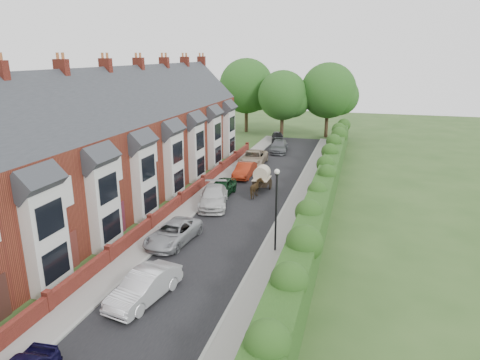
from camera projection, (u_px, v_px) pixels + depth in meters
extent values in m
plane|color=#2D4C1E|center=(198.00, 276.00, 22.88)|extent=(140.00, 140.00, 0.00)
cube|color=black|center=(244.00, 207.00, 33.15)|extent=(6.00, 58.00, 0.02)
cube|color=gray|center=(296.00, 211.00, 32.05)|extent=(2.20, 58.00, 0.12)
cube|color=gray|center=(197.00, 202.00, 34.15)|extent=(1.70, 58.00, 0.12)
cube|color=#9A9B95|center=(282.00, 210.00, 32.33)|extent=(0.18, 58.00, 0.13)
cube|color=#9A9B95|center=(207.00, 203.00, 33.94)|extent=(0.18, 58.00, 0.13)
cube|color=#1B3C13|center=(321.00, 199.00, 31.23)|extent=(1.50, 58.00, 2.50)
cube|color=maroon|center=(114.00, 160.00, 34.08)|extent=(8.00, 40.00, 6.50)
cube|color=#2C2F34|center=(110.00, 120.00, 33.16)|extent=(8.00, 40.20, 8.00)
cube|color=#3F2D2D|center=(0.00, 298.00, 18.90)|extent=(0.08, 0.90, 2.10)
cube|color=silver|center=(47.00, 240.00, 21.05)|extent=(0.70, 2.40, 5.20)
cube|color=black|center=(56.00, 263.00, 21.29)|extent=(0.06, 1.80, 1.60)
cube|color=black|center=(50.00, 218.00, 20.61)|extent=(0.06, 1.80, 1.60)
cube|color=#2C2F34|center=(36.00, 182.00, 20.23)|extent=(1.70, 2.60, 1.70)
cube|color=#3F2D2D|center=(72.00, 250.00, 23.51)|extent=(0.08, 0.90, 2.10)
cube|color=silver|center=(64.00, 193.00, 22.46)|extent=(0.12, 1.20, 1.60)
cube|color=silver|center=(105.00, 207.00, 25.65)|extent=(0.70, 2.40, 5.20)
cube|color=black|center=(112.00, 226.00, 25.90)|extent=(0.06, 1.80, 1.60)
cube|color=black|center=(108.00, 188.00, 25.21)|extent=(0.06, 1.80, 1.60)
cube|color=#2C2F34|center=(98.00, 158.00, 24.84)|extent=(1.70, 2.60, 1.70)
cube|color=#3F2D2D|center=(121.00, 218.00, 28.11)|extent=(0.08, 0.90, 2.10)
cube|color=silver|center=(116.00, 169.00, 27.06)|extent=(0.12, 1.20, 1.60)
cube|color=silver|center=(145.00, 183.00, 30.26)|extent=(0.70, 2.40, 5.20)
cube|color=black|center=(150.00, 200.00, 30.50)|extent=(0.06, 1.80, 1.60)
cube|color=black|center=(148.00, 167.00, 29.82)|extent=(0.06, 1.80, 1.60)
cube|color=#2C2F34|center=(140.00, 142.00, 29.45)|extent=(1.70, 2.60, 1.70)
cube|color=#3F2D2D|center=(156.00, 195.00, 32.72)|extent=(0.08, 0.90, 2.10)
cube|color=silver|center=(153.00, 152.00, 31.67)|extent=(0.12, 1.20, 1.60)
cube|color=silver|center=(174.00, 166.00, 34.87)|extent=(0.70, 2.40, 5.20)
cube|color=black|center=(179.00, 181.00, 35.11)|extent=(0.06, 1.80, 1.60)
cube|color=black|center=(178.00, 152.00, 34.43)|extent=(0.06, 1.80, 1.60)
cube|color=#2C2F34|center=(171.00, 130.00, 34.05)|extent=(1.70, 2.60, 1.70)
cube|color=#3F2D2D|center=(182.00, 177.00, 37.33)|extent=(0.08, 0.90, 2.10)
cube|color=silver|center=(180.00, 140.00, 36.28)|extent=(0.12, 1.20, 1.60)
cube|color=silver|center=(197.00, 153.00, 39.47)|extent=(0.70, 2.40, 5.20)
cube|color=black|center=(201.00, 166.00, 39.72)|extent=(0.06, 1.80, 1.60)
cube|color=black|center=(200.00, 140.00, 39.03)|extent=(0.06, 1.80, 1.60)
cube|color=#2C2F34|center=(194.00, 121.00, 38.66)|extent=(1.70, 2.60, 1.70)
cube|color=#3F2D2D|center=(202.00, 164.00, 41.93)|extent=(0.08, 0.90, 2.10)
cube|color=silver|center=(201.00, 130.00, 40.88)|extent=(0.12, 1.20, 1.60)
cube|color=silver|center=(215.00, 143.00, 44.08)|extent=(0.70, 2.40, 5.20)
cube|color=black|center=(218.00, 154.00, 44.32)|extent=(0.06, 1.80, 1.60)
cube|color=black|center=(218.00, 131.00, 43.64)|extent=(0.06, 1.80, 1.60)
cube|color=#2C2F34|center=(213.00, 113.00, 43.27)|extent=(1.70, 2.60, 1.70)
cube|color=#3F2D2D|center=(219.00, 153.00, 46.54)|extent=(0.08, 0.90, 2.10)
cube|color=silver|center=(218.00, 122.00, 45.49)|extent=(0.12, 1.20, 1.60)
cube|color=silver|center=(229.00, 134.00, 48.69)|extent=(0.70, 2.40, 5.20)
cube|color=black|center=(232.00, 145.00, 48.93)|extent=(0.06, 1.80, 1.60)
cube|color=black|center=(232.00, 124.00, 48.25)|extent=(0.06, 1.80, 1.60)
cube|color=#2C2F34|center=(228.00, 108.00, 47.87)|extent=(1.70, 2.60, 1.70)
cube|color=#3F2D2D|center=(232.00, 144.00, 51.15)|extent=(0.08, 0.90, 2.10)
cube|color=silver|center=(232.00, 116.00, 50.10)|extent=(0.12, 1.20, 1.60)
cube|color=maroon|center=(0.00, 76.00, 22.86)|extent=(0.90, 0.50, 1.60)
cylinder|color=#A05A30|center=(1.00, 57.00, 22.54)|extent=(0.20, 0.20, 0.50)
cube|color=maroon|center=(62.00, 72.00, 27.47)|extent=(0.90, 0.50, 1.60)
cylinder|color=#A05A30|center=(58.00, 57.00, 27.25)|extent=(0.20, 0.20, 0.50)
cylinder|color=#A05A30|center=(63.00, 57.00, 27.14)|extent=(0.20, 0.20, 0.50)
cube|color=maroon|center=(106.00, 69.00, 32.07)|extent=(0.90, 0.50, 1.60)
cylinder|color=#A05A30|center=(102.00, 56.00, 31.86)|extent=(0.20, 0.20, 0.50)
cylinder|color=#A05A30|center=(107.00, 56.00, 31.75)|extent=(0.20, 0.20, 0.50)
cube|color=maroon|center=(139.00, 67.00, 36.68)|extent=(0.90, 0.50, 1.60)
cylinder|color=#A05A30|center=(136.00, 56.00, 36.46)|extent=(0.20, 0.20, 0.50)
cylinder|color=#A05A30|center=(140.00, 56.00, 36.36)|extent=(0.20, 0.20, 0.50)
cube|color=maroon|center=(164.00, 66.00, 41.29)|extent=(0.90, 0.50, 1.60)
cylinder|color=#A05A30|center=(162.00, 55.00, 41.07)|extent=(0.20, 0.20, 0.50)
cylinder|color=#A05A30|center=(166.00, 55.00, 40.96)|extent=(0.20, 0.20, 0.50)
cube|color=maroon|center=(185.00, 64.00, 45.89)|extent=(0.90, 0.50, 1.60)
cylinder|color=#A05A30|center=(183.00, 55.00, 45.68)|extent=(0.20, 0.20, 0.50)
cylinder|color=#A05A30|center=(186.00, 55.00, 45.57)|extent=(0.20, 0.20, 0.50)
cube|color=maroon|center=(201.00, 63.00, 50.50)|extent=(0.90, 0.50, 1.60)
cylinder|color=#A05A30|center=(200.00, 55.00, 50.28)|extent=(0.20, 0.20, 0.50)
cylinder|color=#A05A30|center=(203.00, 55.00, 50.18)|extent=(0.20, 0.20, 0.50)
cube|color=maroon|center=(6.00, 337.00, 17.26)|extent=(0.30, 4.70, 0.90)
cube|color=maroon|center=(82.00, 277.00, 21.87)|extent=(0.30, 4.70, 0.90)
cube|color=maroon|center=(132.00, 238.00, 26.48)|extent=(0.30, 4.70, 0.90)
cube|color=maroon|center=(167.00, 211.00, 31.08)|extent=(0.30, 4.70, 0.90)
cube|color=maroon|center=(193.00, 190.00, 35.69)|extent=(0.30, 4.70, 0.90)
cube|color=maroon|center=(213.00, 175.00, 40.30)|extent=(0.30, 4.70, 0.90)
cube|color=maroon|center=(229.00, 162.00, 44.90)|extent=(0.30, 4.70, 0.90)
cube|color=maroon|center=(242.00, 152.00, 49.51)|extent=(0.30, 4.70, 0.90)
cube|color=maroon|center=(48.00, 302.00, 19.54)|extent=(0.35, 0.35, 1.10)
cube|color=maroon|center=(109.00, 254.00, 24.14)|extent=(0.35, 0.35, 1.10)
cube|color=maroon|center=(150.00, 222.00, 28.75)|extent=(0.35, 0.35, 1.10)
cube|color=maroon|center=(181.00, 199.00, 33.36)|extent=(0.35, 0.35, 1.10)
cube|color=maroon|center=(203.00, 181.00, 37.96)|extent=(0.35, 0.35, 1.10)
cube|color=maroon|center=(221.00, 167.00, 42.57)|extent=(0.35, 0.35, 1.10)
cube|color=maroon|center=(235.00, 156.00, 47.18)|extent=(0.35, 0.35, 1.10)
cube|color=maroon|center=(247.00, 147.00, 51.78)|extent=(0.35, 0.35, 1.10)
cylinder|color=black|center=(276.00, 214.00, 24.99)|extent=(0.12, 0.12, 4.80)
cylinder|color=black|center=(277.00, 174.00, 24.29)|extent=(0.20, 0.20, 0.10)
sphere|color=silver|center=(277.00, 172.00, 24.25)|extent=(0.32, 0.32, 0.32)
cylinder|color=#332316|center=(282.00, 121.00, 59.86)|extent=(0.50, 0.50, 4.75)
sphere|color=#224F1A|center=(283.00, 95.00, 58.85)|extent=(6.80, 6.80, 6.80)
sphere|color=#224F1A|center=(293.00, 100.00, 58.96)|extent=(4.76, 4.76, 4.76)
cylinder|color=#332316|center=(327.00, 119.00, 60.04)|extent=(0.50, 0.50, 5.25)
sphere|color=#224F1A|center=(328.00, 91.00, 58.93)|extent=(7.60, 7.60, 7.60)
sphere|color=#224F1A|center=(339.00, 96.00, 59.02)|extent=(5.32, 5.32, 5.32)
cylinder|color=#332316|center=(246.00, 114.00, 64.10)|extent=(0.50, 0.50, 5.50)
sphere|color=#224F1A|center=(246.00, 86.00, 62.94)|extent=(8.00, 8.00, 8.00)
sphere|color=#224F1A|center=(257.00, 91.00, 63.01)|extent=(5.60, 5.60, 5.60)
imported|color=silver|center=(144.00, 286.00, 20.47)|extent=(2.29, 4.59, 1.45)
imported|color=#989A9F|center=(173.00, 233.00, 26.73)|extent=(2.58, 4.84, 1.30)
imported|color=silver|center=(214.00, 197.00, 33.19)|extent=(3.29, 5.46, 1.48)
imported|color=black|center=(222.00, 188.00, 35.59)|extent=(1.71, 4.15, 1.41)
imported|color=maroon|center=(245.00, 170.00, 40.97)|extent=(1.49, 4.19, 1.38)
imported|color=tan|center=(253.00, 158.00, 45.39)|extent=(2.83, 5.59, 1.51)
imported|color=#53565A|center=(279.00, 146.00, 51.42)|extent=(2.47, 5.02, 1.41)
imported|color=black|center=(277.00, 137.00, 57.53)|extent=(2.32, 4.13, 1.33)
imported|color=#422E18|center=(256.00, 189.00, 35.10)|extent=(0.91, 1.85, 1.53)
cube|color=black|center=(262.00, 181.00, 36.86)|extent=(1.21, 2.01, 0.50)
cylinder|color=#BEAF93|center=(262.00, 173.00, 36.66)|extent=(1.31, 1.26, 1.31)
cube|color=#BEAF93|center=(262.00, 178.00, 36.79)|extent=(1.33, 2.06, 0.04)
cylinder|color=black|center=(256.00, 183.00, 37.71)|extent=(0.08, 0.90, 0.90)
cylinder|color=black|center=(270.00, 184.00, 37.36)|extent=(0.08, 0.90, 0.90)
cylinder|color=black|center=(255.00, 184.00, 35.93)|extent=(0.06, 1.81, 0.06)
cylinder|color=black|center=(263.00, 185.00, 35.74)|extent=(0.06, 1.81, 0.06)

